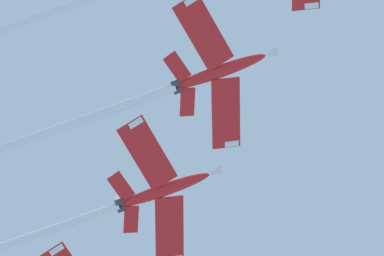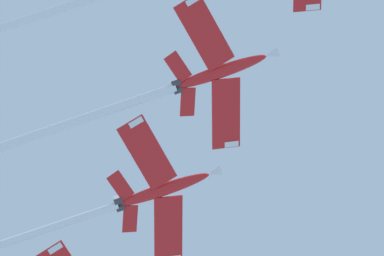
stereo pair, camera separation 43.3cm
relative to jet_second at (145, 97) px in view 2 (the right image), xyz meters
name	(u,v)px [view 2 (the right image)]	position (x,y,z in m)	size (l,w,h in m)	color
jet_second	(145,97)	(0.00, 0.00, 0.00)	(28.28, 38.01, 13.83)	red
jet_third	(90,214)	(-15.24, -2.46, -3.20)	(29.28, 41.39, 14.43)	red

